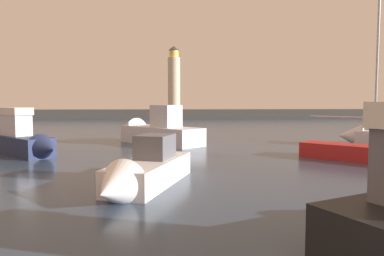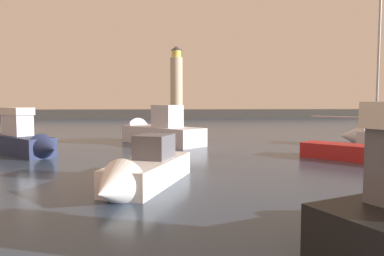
% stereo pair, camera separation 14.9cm
% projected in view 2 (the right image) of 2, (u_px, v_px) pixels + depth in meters
% --- Properties ---
extents(ground_plane, '(220.00, 220.00, 0.00)m').
position_uv_depth(ground_plane, '(197.00, 133.00, 35.03)').
color(ground_plane, '#2D3D51').
extents(breakwater, '(83.59, 4.83, 1.69)m').
position_uv_depth(breakwater, '(182.00, 114.00, 68.25)').
color(breakwater, '#423F3D').
rests_on(breakwater, ground_plane).
extents(lighthouse, '(2.32, 2.32, 12.01)m').
position_uv_depth(lighthouse, '(176.00, 80.00, 67.71)').
color(lighthouse, beige).
rests_on(lighthouse, breakwater).
extents(motorboat_1, '(5.58, 5.51, 2.86)m').
position_uv_depth(motorboat_1, '(25.00, 140.00, 20.12)').
color(motorboat_1, '#1E284C').
rests_on(motorboat_1, ground_plane).
extents(motorboat_4, '(7.23, 7.78, 3.24)m').
position_uv_depth(motorboat_4, '(152.00, 132.00, 26.53)').
color(motorboat_4, silver).
rests_on(motorboat_4, ground_plane).
extents(motorboat_5, '(3.58, 6.20, 2.07)m').
position_uv_depth(motorboat_5, '(141.00, 172.00, 12.29)').
color(motorboat_5, white).
rests_on(motorboat_5, ground_plane).
extents(sailboat_moored, '(5.32, 5.44, 8.73)m').
position_uv_depth(sailboat_moored, '(362.00, 152.00, 18.19)').
color(sailboat_moored, '#B21E1E').
rests_on(sailboat_moored, ground_plane).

